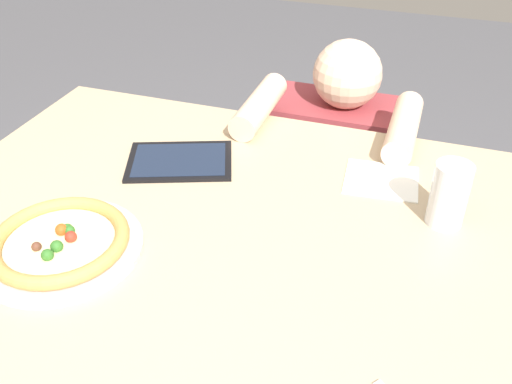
# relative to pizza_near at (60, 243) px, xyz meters

# --- Properties ---
(dining_table) EXTENTS (1.27, 0.95, 0.75)m
(dining_table) POSITION_rel_pizza_near_xyz_m (0.25, 0.18, -0.12)
(dining_table) COLOR tan
(dining_table) RESTS_ON ground
(pizza_near) EXTENTS (0.30, 0.30, 0.04)m
(pizza_near) POSITION_rel_pizza_near_xyz_m (0.00, 0.00, 0.00)
(pizza_near) COLOR #B7B7BC
(pizza_near) RESTS_ON dining_table
(water_cup_clear) EXTENTS (0.07, 0.07, 0.13)m
(water_cup_clear) POSITION_rel_pizza_near_xyz_m (0.67, 0.32, 0.05)
(water_cup_clear) COLOR silver
(water_cup_clear) RESTS_ON dining_table
(paper_napkin) EXTENTS (0.17, 0.16, 0.00)m
(paper_napkin) POSITION_rel_pizza_near_xyz_m (0.53, 0.43, -0.02)
(paper_napkin) COLOR white
(paper_napkin) RESTS_ON dining_table
(tablet) EXTENTS (0.28, 0.24, 0.01)m
(tablet) POSITION_rel_pizza_near_xyz_m (0.08, 0.36, -0.01)
(tablet) COLOR black
(tablet) RESTS_ON dining_table
(diner_seated) EXTENTS (0.44, 0.54, 0.90)m
(diner_seated) POSITION_rel_pizza_near_xyz_m (0.37, 0.85, -0.37)
(diner_seated) COLOR #333847
(diner_seated) RESTS_ON ground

